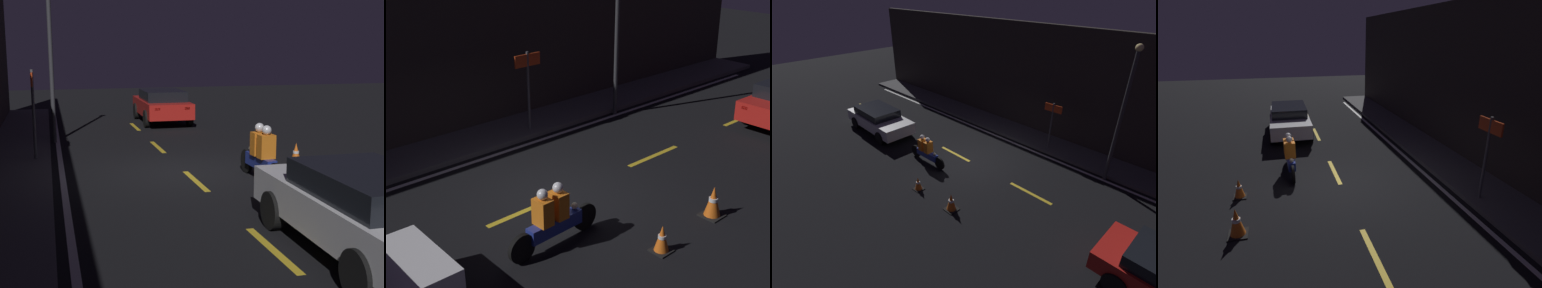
# 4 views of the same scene
# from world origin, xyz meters

# --- Properties ---
(ground_plane) EXTENTS (56.00, 56.00, 0.00)m
(ground_plane) POSITION_xyz_m (0.00, 0.00, 0.00)
(ground_plane) COLOR black
(raised_curb) EXTENTS (28.00, 1.78, 0.14)m
(raised_curb) POSITION_xyz_m (0.00, 4.18, 0.07)
(raised_curb) COLOR #4C4C4F
(raised_curb) RESTS_ON ground
(lane_dash_b) EXTENTS (2.00, 0.14, 0.01)m
(lane_dash_b) POSITION_xyz_m (-5.50, 0.00, 0.00)
(lane_dash_b) COLOR gold
(lane_dash_b) RESTS_ON ground
(lane_dash_c) EXTENTS (2.00, 0.14, 0.01)m
(lane_dash_c) POSITION_xyz_m (-1.00, 0.00, 0.00)
(lane_dash_c) COLOR gold
(lane_dash_c) RESTS_ON ground
(lane_dash_d) EXTENTS (2.00, 0.14, 0.01)m
(lane_dash_d) POSITION_xyz_m (3.50, 0.00, 0.00)
(lane_dash_d) COLOR gold
(lane_dash_d) RESTS_ON ground
(lane_dash_e) EXTENTS (2.00, 0.14, 0.01)m
(lane_dash_e) POSITION_xyz_m (8.00, 0.00, 0.00)
(lane_dash_e) COLOR gold
(lane_dash_e) RESTS_ON ground
(lane_solid_kerb) EXTENTS (25.20, 0.14, 0.01)m
(lane_solid_kerb) POSITION_xyz_m (0.00, 3.04, 0.00)
(lane_solid_kerb) COLOR silver
(lane_solid_kerb) RESTS_ON ground
(sedan_white) EXTENTS (4.48, 1.98, 1.36)m
(sedan_white) POSITION_xyz_m (-6.05, -1.23, 0.75)
(sedan_white) COLOR silver
(sedan_white) RESTS_ON ground
(taxi_red) EXTENTS (4.32, 1.96, 1.37)m
(taxi_red) POSITION_xyz_m (8.95, -1.29, 0.76)
(taxi_red) COLOR red
(taxi_red) RESTS_ON ground
(motorcycle) EXTENTS (2.30, 0.38, 1.37)m
(motorcycle) POSITION_xyz_m (-1.41, -1.50, 0.64)
(motorcycle) COLOR black
(motorcycle) RESTS_ON ground
(traffic_cone_near) EXTENTS (0.39, 0.39, 0.59)m
(traffic_cone_near) POSITION_xyz_m (0.05, -3.10, 0.29)
(traffic_cone_near) COLOR black
(traffic_cone_near) RESTS_ON ground
(traffic_cone_mid) EXTENTS (0.47, 0.47, 0.72)m
(traffic_cone_mid) POSITION_xyz_m (1.95, -2.98, 0.35)
(traffic_cone_mid) COLOR black
(traffic_cone_mid) RESTS_ON ground
(shop_sign) EXTENTS (0.90, 0.08, 2.40)m
(shop_sign) POSITION_xyz_m (2.02, 3.68, 1.83)
(shop_sign) COLOR #4C4C51
(shop_sign) RESTS_ON raised_curb
(street_lamp) EXTENTS (0.28, 0.28, 5.76)m
(street_lamp) POSITION_xyz_m (5.21, 3.14, 3.24)
(street_lamp) COLOR #333338
(street_lamp) RESTS_ON ground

